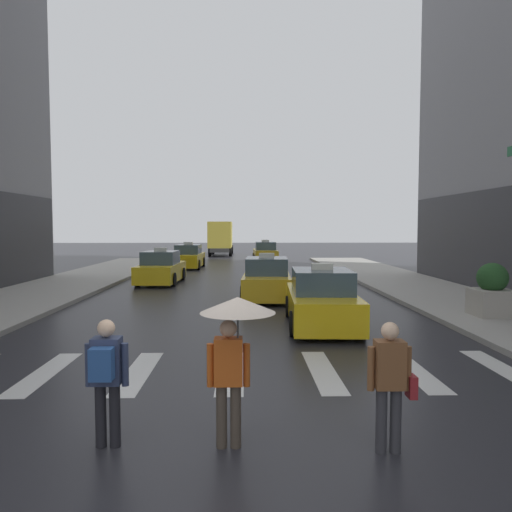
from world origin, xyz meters
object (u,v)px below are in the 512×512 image
object	(u,v)px
pedestrian_with_umbrella	(234,330)
pedestrian_with_backpack	(106,373)
taxi_second	(267,280)
taxi_third	(161,269)
planter_near_corner	(492,292)
taxi_fifth	(265,253)
pedestrian_with_handbag	(390,379)
box_truck	(221,237)
taxi_lead	(321,301)
taxi_fourth	(188,258)

from	to	relation	value
pedestrian_with_umbrella	pedestrian_with_backpack	bearing A→B (deg)	179.24
taxi_second	taxi_third	bearing A→B (deg)	134.35
taxi_second	planter_near_corner	xyz separation A→B (m)	(6.58, -4.66, 0.15)
taxi_second	taxi_fifth	size ratio (longest dim) A/B	1.01
taxi_fifth	pedestrian_with_handbag	world-z (taller)	taxi_fifth
pedestrian_with_handbag	taxi_second	bearing A→B (deg)	94.09
taxi_second	box_truck	world-z (taller)	box_truck
box_truck	taxi_lead	bearing A→B (deg)	-82.43
taxi_second	pedestrian_with_umbrella	xyz separation A→B (m)	(-1.02, -12.71, 0.79)
taxi_fifth	box_truck	size ratio (longest dim) A/B	0.61
taxi_third	taxi_fifth	bearing A→B (deg)	68.11
taxi_lead	taxi_fourth	bearing A→B (deg)	107.36
taxi_lead	planter_near_corner	distance (m)	5.31
taxi_second	taxi_fifth	distance (m)	19.93
taxi_lead	pedestrian_with_backpack	world-z (taller)	taxi_lead
taxi_lead	planter_near_corner	size ratio (longest dim) A/B	2.89
pedestrian_with_backpack	planter_near_corner	bearing A→B (deg)	41.05
taxi_fourth	box_truck	size ratio (longest dim) A/B	0.61
taxi_third	pedestrian_with_umbrella	world-z (taller)	pedestrian_with_umbrella
taxi_fourth	taxi_third	bearing A→B (deg)	-92.13
planter_near_corner	taxi_third	bearing A→B (deg)	139.79
taxi_fifth	pedestrian_with_umbrella	size ratio (longest dim) A/B	2.36
taxi_fourth	pedestrian_with_backpack	distance (m)	26.88
taxi_lead	pedestrian_with_umbrella	world-z (taller)	pedestrian_with_umbrella
pedestrian_with_handbag	taxi_third	bearing A→B (deg)	108.35
taxi_lead	planter_near_corner	xyz separation A→B (m)	(5.27, 0.63, 0.15)
taxi_fourth	pedestrian_with_handbag	bearing A→B (deg)	-78.14
taxi_fifth	box_truck	xyz separation A→B (m)	(-4.06, 8.95, 1.13)
taxi_second	taxi_lead	bearing A→B (deg)	-76.07
planter_near_corner	taxi_second	bearing A→B (deg)	144.70
pedestrian_with_backpack	pedestrian_with_umbrella	bearing A→B (deg)	-0.76
taxi_third	planter_near_corner	bearing A→B (deg)	-40.21
taxi_third	box_truck	distance (m)	23.76
pedestrian_with_backpack	planter_near_corner	distance (m)	12.23
pedestrian_with_handbag	box_truck	bearing A→B (deg)	95.67
box_truck	pedestrian_with_handbag	bearing A→B (deg)	-84.33
planter_near_corner	taxi_fifth	bearing A→B (deg)	103.17
taxi_second	taxi_fifth	world-z (taller)	same
box_truck	pedestrian_with_umbrella	world-z (taller)	box_truck
taxi_fourth	taxi_fifth	distance (m)	8.06
taxi_second	planter_near_corner	size ratio (longest dim) A/B	2.89
pedestrian_with_handbag	pedestrian_with_backpack	bearing A→B (deg)	176.56
taxi_second	box_truck	size ratio (longest dim) A/B	0.61
pedestrian_with_umbrella	taxi_fourth	bearing A→B (deg)	97.93
taxi_third	taxi_fourth	bearing A→B (deg)	87.87
taxi_third	pedestrian_with_umbrella	xyz separation A→B (m)	(4.07, -17.91, 0.79)
taxi_fifth	pedestrian_with_umbrella	xyz separation A→B (m)	(-1.85, -32.63, 0.79)
taxi_lead	taxi_fourth	distance (m)	20.33
box_truck	planter_near_corner	world-z (taller)	box_truck
taxi_lead	box_truck	size ratio (longest dim) A/B	0.61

